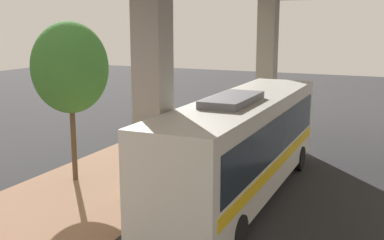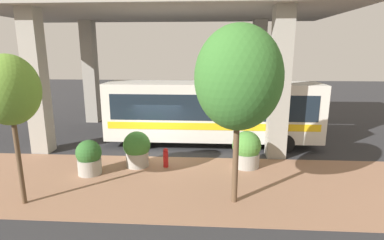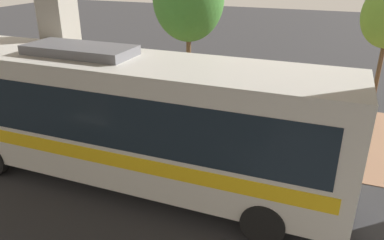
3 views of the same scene
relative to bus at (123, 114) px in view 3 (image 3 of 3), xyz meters
name	(u,v)px [view 3 (image 3 of 3)]	position (x,y,z in m)	size (l,w,h in m)	color
ground_plane	(245,162)	(-2.22, 2.87, -2.05)	(80.00, 80.00, 0.00)	#2D2D30
sidewalk_strip	(264,125)	(-5.22, 2.87, -2.04)	(6.00, 40.00, 0.02)	#936B51
bus	(123,114)	(0.00, 0.00, 0.00)	(2.57, 11.73, 3.79)	silver
fire_hydrant	(234,128)	(-3.55, 2.12, -1.58)	(0.49, 0.23, 0.93)	#B21919
planter_front	(273,124)	(-3.50, 3.45, -1.20)	(1.24, 1.24, 1.66)	#9E998E
planter_middle	(333,123)	(-4.52, 5.30, -1.28)	(1.09, 1.09, 1.53)	#9E998E
planter_back	(135,107)	(-3.25, -1.57, -1.22)	(1.31, 1.31, 1.70)	#9E998E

